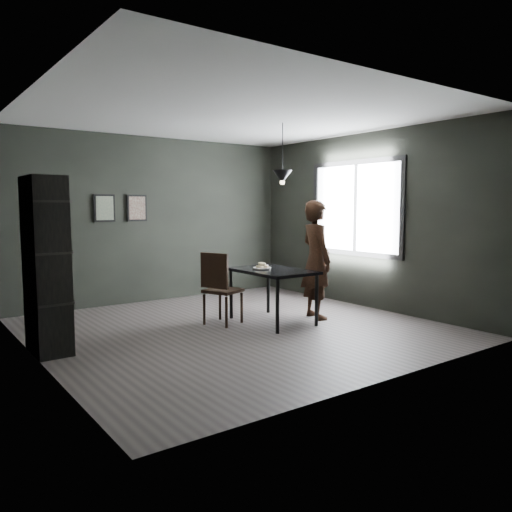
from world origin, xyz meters
TOP-DOWN VIEW (x-y plane):
  - ground at (0.00, 0.00)m, footprint 5.00×5.00m
  - back_wall at (0.00, 2.50)m, footprint 5.00×0.10m
  - ceiling at (0.00, 0.00)m, footprint 5.00×5.00m
  - window_assembly at (2.47, 0.20)m, footprint 0.04×1.96m
  - cafe_table at (0.60, 0.00)m, footprint 0.80×1.20m
  - white_plate at (0.51, 0.13)m, footprint 0.23×0.23m
  - donut_pile at (0.51, 0.13)m, footprint 0.21×0.16m
  - woman at (1.28, -0.16)m, footprint 0.55×0.71m
  - wood_chair at (-0.10, 0.30)m, footprint 0.57×0.57m
  - shelf_unit at (-2.32, 0.32)m, footprint 0.38×0.66m
  - pendant_lamp at (0.85, 0.10)m, footprint 0.28×0.28m
  - framed_print_left at (-0.90, 2.47)m, footprint 0.34×0.04m
  - framed_print_right at (-0.35, 2.47)m, footprint 0.34×0.04m

SIDE VIEW (x-z plane):
  - ground at x=0.00m, z-range 0.00..0.00m
  - wood_chair at x=-0.10m, z-range 0.07..1.07m
  - cafe_table at x=0.60m, z-range 0.30..1.05m
  - white_plate at x=0.51m, z-range 0.75..0.76m
  - donut_pile at x=0.51m, z-range 0.75..0.84m
  - woman at x=1.28m, z-range 0.00..1.72m
  - shelf_unit at x=-2.32m, z-range 0.00..1.96m
  - back_wall at x=0.00m, z-range 0.00..2.80m
  - window_assembly at x=2.47m, z-range 0.82..2.38m
  - framed_print_left at x=-0.90m, z-range 1.38..1.82m
  - framed_print_right at x=-0.35m, z-range 1.38..1.82m
  - pendant_lamp at x=0.85m, z-range 1.62..2.48m
  - ceiling at x=0.00m, z-range 2.79..2.81m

